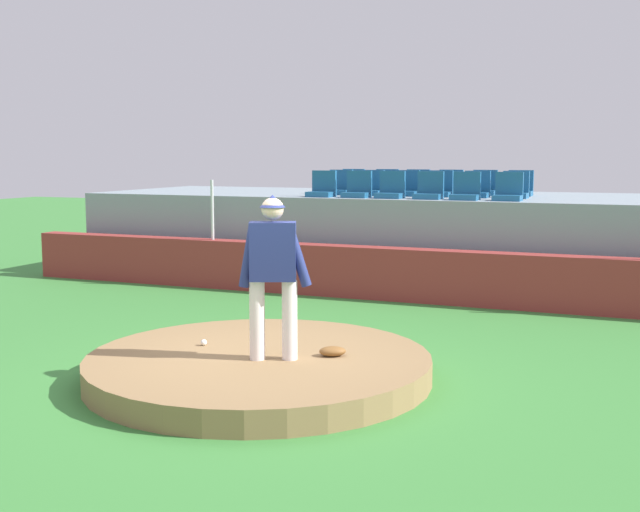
# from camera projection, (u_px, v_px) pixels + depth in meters

# --- Properties ---
(ground_plane) EXTENTS (60.00, 60.00, 0.00)m
(ground_plane) POSITION_uv_depth(u_px,v_px,m) (259.00, 379.00, 8.86)
(ground_plane) COLOR #3B8238
(pitchers_mound) EXTENTS (3.88, 3.88, 0.28)m
(pitchers_mound) POSITION_uv_depth(u_px,v_px,m) (259.00, 367.00, 8.84)
(pitchers_mound) COLOR olive
(pitchers_mound) RESTS_ON ground_plane
(pitcher) EXTENTS (0.78, 0.43, 1.81)m
(pitcher) POSITION_uv_depth(u_px,v_px,m) (273.00, 265.00, 8.49)
(pitcher) COLOR white
(pitcher) RESTS_ON pitchers_mound
(baseball) EXTENTS (0.07, 0.07, 0.07)m
(baseball) POSITION_uv_depth(u_px,v_px,m) (204.00, 342.00, 9.24)
(baseball) COLOR white
(baseball) RESTS_ON pitchers_mound
(fielding_glove) EXTENTS (0.36, 0.32, 0.11)m
(fielding_glove) POSITION_uv_depth(u_px,v_px,m) (333.00, 351.00, 8.75)
(fielding_glove) COLOR brown
(fielding_glove) RESTS_ON pitchers_mound
(brick_barrier) EXTENTS (15.02, 0.40, 0.91)m
(brick_barrier) POSITION_uv_depth(u_px,v_px,m) (393.00, 274.00, 13.63)
(brick_barrier) COLOR maroon
(brick_barrier) RESTS_ON ground_plane
(fence_post_left) EXTENTS (0.06, 0.06, 1.13)m
(fence_post_left) POSITION_uv_depth(u_px,v_px,m) (212.00, 210.00, 14.83)
(fence_post_left) COLOR silver
(fence_post_left) RESTS_ON brick_barrier
(bleacher_platform) EXTENTS (13.84, 4.17, 1.71)m
(bleacher_platform) POSITION_uv_depth(u_px,v_px,m) (430.00, 237.00, 15.97)
(bleacher_platform) COLOR #83949E
(bleacher_platform) RESTS_ON ground_plane
(stadium_chair_0) EXTENTS (0.48, 0.44, 0.50)m
(stadium_chair_0) POSITION_uv_depth(u_px,v_px,m) (322.00, 189.00, 15.06)
(stadium_chair_0) COLOR #1C5885
(stadium_chair_0) RESTS_ON bleacher_platform
(stadium_chair_1) EXTENTS (0.48, 0.44, 0.50)m
(stadium_chair_1) POSITION_uv_depth(u_px,v_px,m) (358.00, 189.00, 14.80)
(stadium_chair_1) COLOR #1C5885
(stadium_chair_1) RESTS_ON bleacher_platform
(stadium_chair_2) EXTENTS (0.48, 0.44, 0.50)m
(stadium_chair_2) POSITION_uv_depth(u_px,v_px,m) (391.00, 190.00, 14.55)
(stadium_chair_2) COLOR #1C5885
(stadium_chair_2) RESTS_ON bleacher_platform
(stadium_chair_3) EXTENTS (0.48, 0.44, 0.50)m
(stadium_chair_3) POSITION_uv_depth(u_px,v_px,m) (429.00, 190.00, 14.29)
(stadium_chair_3) COLOR #1C5885
(stadium_chair_3) RESTS_ON bleacher_platform
(stadium_chair_4) EXTENTS (0.48, 0.44, 0.50)m
(stadium_chair_4) POSITION_uv_depth(u_px,v_px,m) (466.00, 191.00, 14.01)
(stadium_chair_4) COLOR #1C5885
(stadium_chair_4) RESTS_ON bleacher_platform
(stadium_chair_5) EXTENTS (0.48, 0.44, 0.50)m
(stadium_chair_5) POSITION_uv_depth(u_px,v_px,m) (508.00, 192.00, 13.77)
(stadium_chair_5) COLOR #1C5885
(stadium_chair_5) RESTS_ON bleacher_platform
(stadium_chair_6) EXTENTS (0.48, 0.44, 0.50)m
(stadium_chair_6) POSITION_uv_depth(u_px,v_px,m) (340.00, 187.00, 15.88)
(stadium_chair_6) COLOR #1C5885
(stadium_chair_6) RESTS_ON bleacher_platform
(stadium_chair_7) EXTENTS (0.48, 0.44, 0.50)m
(stadium_chair_7) POSITION_uv_depth(u_px,v_px,m) (371.00, 187.00, 15.60)
(stadium_chair_7) COLOR #1C5885
(stadium_chair_7) RESTS_ON bleacher_platform
(stadium_chair_8) EXTENTS (0.48, 0.44, 0.50)m
(stadium_chair_8) POSITION_uv_depth(u_px,v_px,m) (406.00, 188.00, 15.37)
(stadium_chair_8) COLOR #1C5885
(stadium_chair_8) RESTS_ON bleacher_platform
(stadium_chair_9) EXTENTS (0.48, 0.44, 0.50)m
(stadium_chair_9) POSITION_uv_depth(u_px,v_px,m) (439.00, 188.00, 15.10)
(stadium_chair_9) COLOR #1C5885
(stadium_chair_9) RESTS_ON bleacher_platform
(stadium_chair_10) EXTENTS (0.48, 0.44, 0.50)m
(stadium_chair_10) POSITION_uv_depth(u_px,v_px,m) (476.00, 189.00, 14.83)
(stadium_chair_10) COLOR #1C5885
(stadium_chair_10) RESTS_ON bleacher_platform
(stadium_chair_11) EXTENTS (0.48, 0.44, 0.50)m
(stadium_chair_11) POSITION_uv_depth(u_px,v_px,m) (515.00, 190.00, 14.59)
(stadium_chair_11) COLOR #1C5885
(stadium_chair_11) RESTS_ON bleacher_platform
(stadium_chair_12) EXTENTS (0.48, 0.44, 0.50)m
(stadium_chair_12) POSITION_uv_depth(u_px,v_px,m) (352.00, 185.00, 16.69)
(stadium_chair_12) COLOR #1C5885
(stadium_chair_12) RESTS_ON bleacher_platform
(stadium_chair_13) EXTENTS (0.48, 0.44, 0.50)m
(stadium_chair_13) POSITION_uv_depth(u_px,v_px,m) (386.00, 186.00, 16.47)
(stadium_chair_13) COLOR #1C5885
(stadium_chair_13) RESTS_ON bleacher_platform
(stadium_chair_14) EXTENTS (0.48, 0.44, 0.50)m
(stadium_chair_14) POSITION_uv_depth(u_px,v_px,m) (417.00, 186.00, 16.17)
(stadium_chair_14) COLOR #1C5885
(stadium_chair_14) RESTS_ON bleacher_platform
(stadium_chair_15) EXTENTS (0.48, 0.44, 0.50)m
(stadium_chair_15) POSITION_uv_depth(u_px,v_px,m) (450.00, 187.00, 15.91)
(stadium_chair_15) COLOR #1C5885
(stadium_chair_15) RESTS_ON bleacher_platform
(stadium_chair_16) EXTENTS (0.48, 0.44, 0.50)m
(stadium_chair_16) POSITION_uv_depth(u_px,v_px,m) (484.00, 187.00, 15.68)
(stadium_chair_16) COLOR #1C5885
(stadium_chair_16) RESTS_ON bleacher_platform
(stadium_chair_17) EXTENTS (0.48, 0.44, 0.50)m
(stadium_chair_17) POSITION_uv_depth(u_px,v_px,m) (520.00, 188.00, 15.40)
(stadium_chair_17) COLOR #1C5885
(stadium_chair_17) RESTS_ON bleacher_platform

